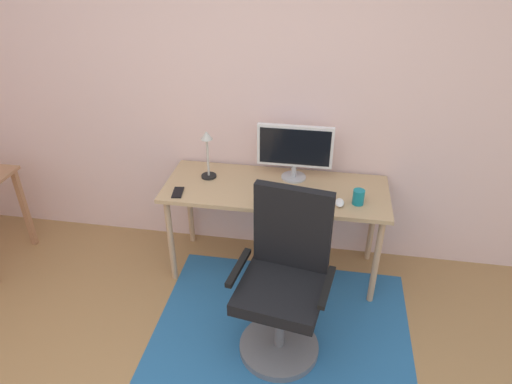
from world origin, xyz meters
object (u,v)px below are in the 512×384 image
object	(u,v)px
desk	(276,196)
desk_lamp	(207,149)
computer_mouse	(340,203)
office_chair	(284,288)
coffee_cup	(358,197)
monitor	(295,148)
keyboard	(288,203)
cell_phone	(178,192)

from	to	relation	value
desk	desk_lamp	xyz separation A→B (m)	(-0.50, 0.07, 0.30)
computer_mouse	office_chair	distance (m)	0.70
coffee_cup	monitor	bearing A→B (deg)	148.23
computer_mouse	desk_lamp	world-z (taller)	desk_lamp
keyboard	desk_lamp	size ratio (longest dim) A/B	1.18
desk	cell_phone	bearing A→B (deg)	-164.03
monitor	cell_phone	size ratio (longest dim) A/B	3.83
monitor	desk_lamp	distance (m)	0.62
desk	keyboard	xyz separation A→B (m)	(0.11, -0.21, 0.08)
keyboard	cell_phone	size ratio (longest dim) A/B	3.07
desk	cell_phone	world-z (taller)	cell_phone
keyboard	coffee_cup	xyz separation A→B (m)	(0.46, 0.08, 0.04)
monitor	cell_phone	bearing A→B (deg)	-155.64
coffee_cup	desk_lamp	world-z (taller)	desk_lamp
coffee_cup	computer_mouse	bearing A→B (deg)	-163.37
computer_mouse	coffee_cup	size ratio (longest dim) A/B	1.01
cell_phone	desk_lamp	size ratio (longest dim) A/B	0.39
coffee_cup	desk	bearing A→B (deg)	167.81
desk_lamp	office_chair	xyz separation A→B (m)	(0.65, -0.80, -0.50)
desk	monitor	world-z (taller)	monitor
desk	monitor	size ratio (longest dim) A/B	2.94
keyboard	office_chair	distance (m)	0.59
desk_lamp	office_chair	size ratio (longest dim) A/B	0.34
desk	computer_mouse	size ratio (longest dim) A/B	15.20
coffee_cup	office_chair	bearing A→B (deg)	-124.73
desk	coffee_cup	world-z (taller)	coffee_cup
keyboard	desk	bearing A→B (deg)	117.89
cell_phone	monitor	bearing A→B (deg)	16.63
monitor	keyboard	distance (m)	0.43
monitor	keyboard	size ratio (longest dim) A/B	1.25
desk	coffee_cup	xyz separation A→B (m)	(0.57, -0.12, 0.12)
desk_lamp	office_chair	distance (m)	1.14
keyboard	cell_phone	distance (m)	0.77
cell_phone	keyboard	bearing A→B (deg)	-8.99
monitor	keyboard	xyz separation A→B (m)	(-0.00, -0.37, -0.23)
computer_mouse	office_chair	size ratio (longest dim) A/B	0.10
computer_mouse	coffee_cup	distance (m)	0.13
monitor	coffee_cup	size ratio (longest dim) A/B	5.22
computer_mouse	desk	bearing A→B (deg)	160.47
desk	cell_phone	size ratio (longest dim) A/B	11.29
desk_lamp	cell_phone	bearing A→B (deg)	-120.68
desk	monitor	xyz separation A→B (m)	(0.11, 0.16, 0.31)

